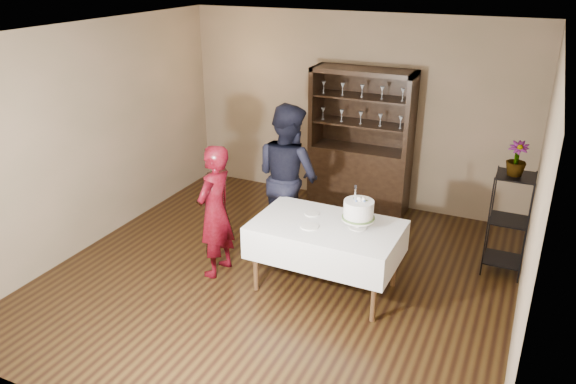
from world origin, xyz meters
The scene contains 14 objects.
floor centered at (0.00, 0.00, 0.00)m, with size 5.00×5.00×0.00m, color black.
ceiling centered at (0.00, 0.00, 2.70)m, with size 5.00×5.00×0.00m, color white.
back_wall centered at (0.00, 2.50, 1.35)m, with size 5.00×0.02×2.70m, color brown.
wall_left centered at (-2.50, 0.00, 1.35)m, with size 0.02×5.00×2.70m, color brown.
wall_right centered at (2.50, 0.00, 1.35)m, with size 0.02×5.00×2.70m, color brown.
china_hutch centered at (0.20, 2.25, 0.66)m, with size 1.40×0.48×2.00m.
plant_etagere centered at (2.28, 1.20, 0.65)m, with size 0.42×0.42×1.20m.
cake_table centered at (0.55, 0.02, 0.59)m, with size 1.56×0.98×0.77m.
woman centered at (-0.69, -0.18, 0.77)m, with size 0.56×0.37×1.53m, color #3A0509.
man centered at (-0.26, 0.82, 0.90)m, with size 0.88×0.68×1.81m, color black.
cake centered at (0.87, 0.08, 0.96)m, with size 0.35×0.35×0.48m.
plate_near centered at (0.41, -0.12, 0.78)m, with size 0.19×0.19×0.01m, color white.
plate_far centered at (0.32, 0.18, 0.78)m, with size 0.16×0.16×0.01m, color white.
potted_plant centered at (2.26, 1.19, 1.38)m, with size 0.21×0.21×0.38m, color #4F6F35.
Camera 1 is at (2.39, -4.97, 3.37)m, focal length 35.00 mm.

